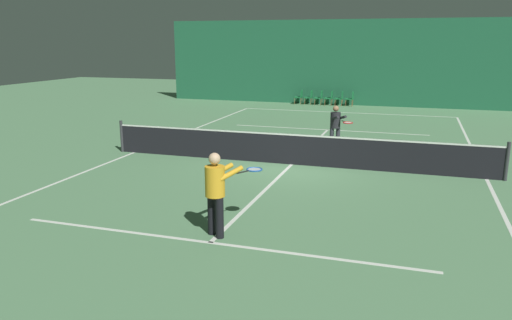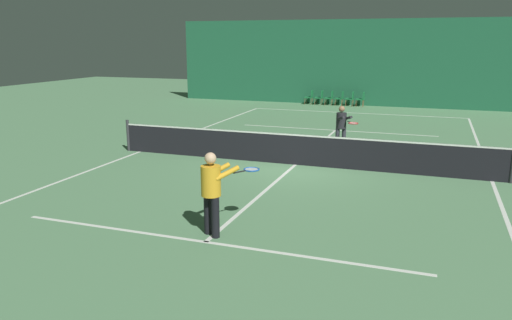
{
  "view_description": "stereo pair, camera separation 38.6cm",
  "coord_description": "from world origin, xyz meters",
  "px_view_note": "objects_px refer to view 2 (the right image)",
  "views": [
    {
      "loc": [
        3.5,
        -14.47,
        3.7
      ],
      "look_at": [
        -0.01,
        -3.55,
        0.95
      ],
      "focal_mm": 35.0,
      "sensor_mm": 36.0,
      "label": 1
    },
    {
      "loc": [
        3.86,
        -14.35,
        3.7
      ],
      "look_at": [
        -0.01,
        -3.55,
        0.95
      ],
      "focal_mm": 35.0,
      "sensor_mm": 36.0,
      "label": 2
    }
  ],
  "objects_px": {
    "courtside_chair_4": "(351,98)",
    "courtside_chair_1": "(320,97)",
    "courtside_chair_5": "(361,98)",
    "player_near": "(213,187)",
    "courtside_chair_3": "(340,97)",
    "courtside_chair_2": "(330,97)",
    "tennis_net": "(296,148)",
    "courtside_chair_0": "(310,96)",
    "player_far": "(342,124)"
  },
  "relations": [
    {
      "from": "courtside_chair_3",
      "to": "player_near",
      "type": "bearing_deg",
      "value": 3.63
    },
    {
      "from": "courtside_chair_1",
      "to": "courtside_chair_5",
      "type": "distance_m",
      "value": 2.42
    },
    {
      "from": "courtside_chair_4",
      "to": "courtside_chair_1",
      "type": "bearing_deg",
      "value": -90.0
    },
    {
      "from": "courtside_chair_1",
      "to": "courtside_chair_2",
      "type": "xyz_separation_m",
      "value": [
        0.6,
        0.0,
        0.0
      ]
    },
    {
      "from": "courtside_chair_2",
      "to": "courtside_chair_5",
      "type": "xyz_separation_m",
      "value": [
        1.81,
        0.0,
        0.0
      ]
    },
    {
      "from": "player_near",
      "to": "courtside_chair_4",
      "type": "xyz_separation_m",
      "value": [
        -0.71,
        20.67,
        -0.48
      ]
    },
    {
      "from": "courtside_chair_2",
      "to": "courtside_chair_0",
      "type": "bearing_deg",
      "value": -90.0
    },
    {
      "from": "courtside_chair_2",
      "to": "courtside_chair_5",
      "type": "relative_size",
      "value": 1.0
    },
    {
      "from": "courtside_chair_2",
      "to": "courtside_chair_5",
      "type": "distance_m",
      "value": 1.81
    },
    {
      "from": "courtside_chair_0",
      "to": "courtside_chair_1",
      "type": "bearing_deg",
      "value": 90.0
    },
    {
      "from": "courtside_chair_1",
      "to": "courtside_chair_5",
      "type": "relative_size",
      "value": 1.0
    },
    {
      "from": "player_near",
      "to": "courtside_chair_3",
      "type": "relative_size",
      "value": 1.97
    },
    {
      "from": "courtside_chair_0",
      "to": "courtside_chair_5",
      "type": "bearing_deg",
      "value": 90.0
    },
    {
      "from": "player_far",
      "to": "courtside_chair_1",
      "type": "height_order",
      "value": "player_far"
    },
    {
      "from": "courtside_chair_0",
      "to": "courtside_chair_3",
      "type": "relative_size",
      "value": 1.0
    },
    {
      "from": "player_near",
      "to": "courtside_chair_0",
      "type": "bearing_deg",
      "value": 39.82
    },
    {
      "from": "courtside_chair_1",
      "to": "courtside_chair_2",
      "type": "relative_size",
      "value": 1.0
    },
    {
      "from": "tennis_net",
      "to": "player_near",
      "type": "height_order",
      "value": "player_near"
    },
    {
      "from": "tennis_net",
      "to": "courtside_chair_1",
      "type": "xyz_separation_m",
      "value": [
        -2.52,
        14.66,
        -0.03
      ]
    },
    {
      "from": "courtside_chair_0",
      "to": "courtside_chair_5",
      "type": "distance_m",
      "value": 3.02
    },
    {
      "from": "tennis_net",
      "to": "courtside_chair_0",
      "type": "distance_m",
      "value": 14.99
    },
    {
      "from": "player_far",
      "to": "courtside_chair_2",
      "type": "distance_m",
      "value": 12.38
    },
    {
      "from": "courtside_chair_1",
      "to": "courtside_chair_4",
      "type": "distance_m",
      "value": 1.81
    },
    {
      "from": "courtside_chair_0",
      "to": "player_far",
      "type": "bearing_deg",
      "value": 18.56
    },
    {
      "from": "courtside_chair_0",
      "to": "courtside_chair_2",
      "type": "height_order",
      "value": "same"
    },
    {
      "from": "tennis_net",
      "to": "player_far",
      "type": "relative_size",
      "value": 7.86
    },
    {
      "from": "tennis_net",
      "to": "courtside_chair_2",
      "type": "height_order",
      "value": "tennis_net"
    },
    {
      "from": "courtside_chair_2",
      "to": "courtside_chair_4",
      "type": "distance_m",
      "value": 1.21
    },
    {
      "from": "player_near",
      "to": "courtside_chair_2",
      "type": "xyz_separation_m",
      "value": [
        -1.92,
        20.67,
        -0.48
      ]
    },
    {
      "from": "courtside_chair_4",
      "to": "player_far",
      "type": "bearing_deg",
      "value": 7.69
    },
    {
      "from": "courtside_chair_0",
      "to": "courtside_chair_5",
      "type": "relative_size",
      "value": 1.0
    },
    {
      "from": "courtside_chair_2",
      "to": "player_far",
      "type": "bearing_deg",
      "value": 13.25
    },
    {
      "from": "tennis_net",
      "to": "player_near",
      "type": "bearing_deg",
      "value": -90.05
    },
    {
      "from": "courtside_chair_0",
      "to": "courtside_chair_4",
      "type": "bearing_deg",
      "value": 90.0
    },
    {
      "from": "tennis_net",
      "to": "courtside_chair_3",
      "type": "xyz_separation_m",
      "value": [
        -1.32,
        14.66,
        -0.03
      ]
    },
    {
      "from": "courtside_chair_0",
      "to": "player_near",
      "type": "bearing_deg",
      "value": 8.59
    },
    {
      "from": "courtside_chair_1",
      "to": "courtside_chair_3",
      "type": "relative_size",
      "value": 1.0
    },
    {
      "from": "courtside_chair_5",
      "to": "player_near",
      "type": "bearing_deg",
      "value": 0.29
    },
    {
      "from": "player_near",
      "to": "player_far",
      "type": "height_order",
      "value": "player_near"
    },
    {
      "from": "courtside_chair_1",
      "to": "courtside_chair_2",
      "type": "bearing_deg",
      "value": 90.0
    },
    {
      "from": "player_near",
      "to": "courtside_chair_5",
      "type": "xyz_separation_m",
      "value": [
        -0.1,
        20.67,
        -0.48
      ]
    },
    {
      "from": "courtside_chair_3",
      "to": "tennis_net",
      "type": "bearing_deg",
      "value": 5.13
    },
    {
      "from": "courtside_chair_0",
      "to": "courtside_chair_2",
      "type": "distance_m",
      "value": 1.21
    },
    {
      "from": "player_far",
      "to": "courtside_chair_2",
      "type": "relative_size",
      "value": 1.82
    },
    {
      "from": "courtside_chair_3",
      "to": "player_far",
      "type": "bearing_deg",
      "value": 10.49
    },
    {
      "from": "courtside_chair_5",
      "to": "courtside_chair_0",
      "type": "bearing_deg",
      "value": -90.0
    },
    {
      "from": "tennis_net",
      "to": "courtside_chair_2",
      "type": "bearing_deg",
      "value": 97.46
    },
    {
      "from": "player_far",
      "to": "player_near",
      "type": "bearing_deg",
      "value": -40.28
    },
    {
      "from": "courtside_chair_5",
      "to": "courtside_chair_2",
      "type": "bearing_deg",
      "value": -90.0
    },
    {
      "from": "player_near",
      "to": "courtside_chair_5",
      "type": "distance_m",
      "value": 20.68
    }
  ]
}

